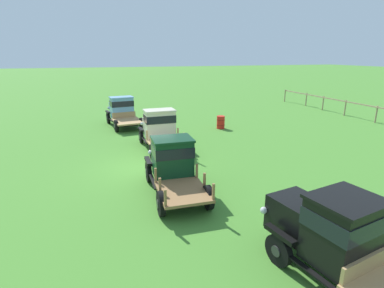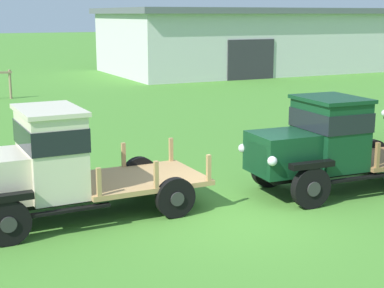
{
  "view_description": "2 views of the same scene",
  "coord_description": "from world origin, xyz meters",
  "px_view_note": "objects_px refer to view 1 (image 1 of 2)",
  "views": [
    {
      "loc": [
        13.29,
        -2.07,
        5.2
      ],
      "look_at": [
        0.03,
        2.34,
        1.0
      ],
      "focal_mm": 28.0,
      "sensor_mm": 36.0,
      "label": 1
    },
    {
      "loc": [
        -5.6,
        -9.36,
        3.87
      ],
      "look_at": [
        0.03,
        2.34,
        1.0
      ],
      "focal_mm": 55.0,
      "sensor_mm": 36.0,
      "label": 2
    }
  ],
  "objects_px": {
    "vintage_truck_second_in_line": "(159,127)",
    "vintage_truck_midrow_center": "(172,162)",
    "vintage_truck_far_side": "(335,235)",
    "oil_drum_beside_row": "(221,122)",
    "vintage_truck_foreground_near": "(122,110)"
  },
  "relations": [
    {
      "from": "oil_drum_beside_row",
      "to": "vintage_truck_foreground_near",
      "type": "bearing_deg",
      "value": -118.38
    },
    {
      "from": "vintage_truck_far_side",
      "to": "oil_drum_beside_row",
      "type": "height_order",
      "value": "vintage_truck_far_side"
    },
    {
      "from": "vintage_truck_foreground_near",
      "to": "vintage_truck_far_side",
      "type": "bearing_deg",
      "value": 9.51
    },
    {
      "from": "vintage_truck_foreground_near",
      "to": "oil_drum_beside_row",
      "type": "height_order",
      "value": "vintage_truck_foreground_near"
    },
    {
      "from": "vintage_truck_far_side",
      "to": "oil_drum_beside_row",
      "type": "distance_m",
      "value": 15.25
    },
    {
      "from": "vintage_truck_far_side",
      "to": "oil_drum_beside_row",
      "type": "relative_size",
      "value": 5.45
    },
    {
      "from": "vintage_truck_second_in_line",
      "to": "oil_drum_beside_row",
      "type": "height_order",
      "value": "vintage_truck_second_in_line"
    },
    {
      "from": "vintage_truck_second_in_line",
      "to": "vintage_truck_midrow_center",
      "type": "xyz_separation_m",
      "value": [
        5.92,
        -0.8,
        0.01
      ]
    },
    {
      "from": "vintage_truck_second_in_line",
      "to": "vintage_truck_far_side",
      "type": "relative_size",
      "value": 1.01
    },
    {
      "from": "vintage_truck_midrow_center",
      "to": "vintage_truck_far_side",
      "type": "bearing_deg",
      "value": 21.17
    },
    {
      "from": "vintage_truck_second_in_line",
      "to": "vintage_truck_far_side",
      "type": "distance_m",
      "value": 12.11
    },
    {
      "from": "vintage_truck_midrow_center",
      "to": "oil_drum_beside_row",
      "type": "bearing_deg",
      "value": 145.76
    },
    {
      "from": "vintage_truck_second_in_line",
      "to": "vintage_truck_foreground_near",
      "type": "bearing_deg",
      "value": -166.61
    },
    {
      "from": "vintage_truck_midrow_center",
      "to": "vintage_truck_far_side",
      "type": "xyz_separation_m",
      "value": [
        6.09,
        2.36,
        0.03
      ]
    },
    {
      "from": "oil_drum_beside_row",
      "to": "vintage_truck_far_side",
      "type": "bearing_deg",
      "value": -13.58
    }
  ]
}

